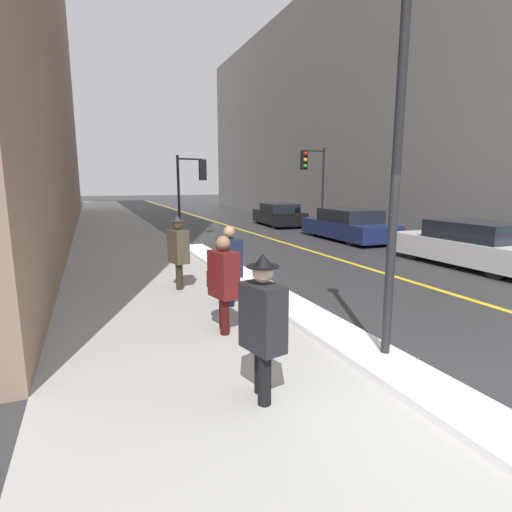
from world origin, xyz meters
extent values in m
plane|color=#2D2D30|center=(0.00, 0.00, 0.00)|extent=(160.00, 160.00, 0.00)
cube|color=#9E9B93|center=(-2.00, 15.00, 0.01)|extent=(4.00, 80.00, 0.01)
cube|color=gold|center=(4.00, 15.00, 0.00)|extent=(0.16, 80.00, 0.00)
cube|color=white|center=(0.24, 5.50, 0.06)|extent=(0.80, 12.86, 0.11)
cube|color=slate|center=(13.00, 22.00, 7.10)|extent=(6.00, 36.00, 14.20)
cylinder|color=black|center=(0.39, 1.28, 2.39)|extent=(0.12, 0.12, 4.78)
cylinder|color=black|center=(0.34, 14.53, 1.78)|extent=(0.11, 0.11, 3.56)
cylinder|color=black|center=(0.89, 14.55, 3.41)|extent=(1.10, 0.12, 0.07)
cube|color=black|center=(1.44, 14.58, 2.96)|extent=(0.31, 0.21, 0.90)
sphere|color=red|center=(1.43, 14.70, 3.25)|extent=(0.19, 0.19, 0.19)
sphere|color=orange|center=(1.43, 14.70, 2.96)|extent=(0.19, 0.19, 0.19)
sphere|color=green|center=(1.43, 14.70, 2.68)|extent=(0.19, 0.19, 0.19)
cylinder|color=black|center=(7.54, 14.51, 2.04)|extent=(0.11, 0.11, 4.09)
cylinder|color=black|center=(6.99, 14.51, 3.94)|extent=(1.10, 0.08, 0.07)
cube|color=black|center=(6.44, 14.50, 3.49)|extent=(0.30, 0.20, 0.90)
sphere|color=red|center=(6.44, 14.38, 3.77)|extent=(0.19, 0.19, 0.19)
sphere|color=orange|center=(6.44, 14.38, 3.49)|extent=(0.19, 0.19, 0.19)
sphere|color=green|center=(6.44, 14.38, 3.20)|extent=(0.19, 0.19, 0.19)
cylinder|color=black|center=(-1.53, 1.13, 0.42)|extent=(0.15, 0.15, 0.85)
cylinder|color=black|center=(-1.59, 0.87, 0.42)|extent=(0.15, 0.15, 0.85)
cube|color=black|center=(-1.56, 1.00, 0.96)|extent=(0.41, 0.57, 0.74)
sphere|color=beige|center=(-1.56, 1.00, 1.46)|extent=(0.23, 0.23, 0.23)
cylinder|color=black|center=(-1.56, 1.00, 1.53)|extent=(0.35, 0.35, 0.01)
cone|color=black|center=(-1.56, 1.00, 1.59)|extent=(0.22, 0.22, 0.14)
cylinder|color=#340C0C|center=(-1.29, 3.25, 0.42)|extent=(0.15, 0.15, 0.85)
cylinder|color=#340C0C|center=(-1.35, 3.00, 0.42)|extent=(0.15, 0.15, 0.85)
cube|color=#561414|center=(-1.32, 3.13, 0.97)|extent=(0.41, 0.57, 0.74)
sphere|color=#8C664C|center=(-1.32, 3.13, 1.47)|extent=(0.23, 0.23, 0.23)
cube|color=black|center=(-1.41, 3.47, 0.81)|extent=(0.15, 0.24, 0.28)
cylinder|color=black|center=(-0.73, 4.61, 0.42)|extent=(0.15, 0.15, 0.85)
cylinder|color=black|center=(-0.80, 4.36, 0.42)|extent=(0.15, 0.15, 0.85)
cube|color=#191E38|center=(-0.76, 4.48, 0.96)|extent=(0.41, 0.57, 0.74)
sphere|color=tan|center=(-0.76, 4.48, 1.47)|extent=(0.23, 0.23, 0.23)
cube|color=black|center=(-0.85, 4.83, 0.80)|extent=(0.15, 0.24, 0.28)
cylinder|color=#2A241B|center=(-1.40, 6.26, 0.43)|extent=(0.15, 0.15, 0.86)
cylinder|color=#2A241B|center=(-1.46, 6.00, 0.43)|extent=(0.15, 0.15, 0.86)
cube|color=#473D2D|center=(-1.43, 6.13, 0.98)|extent=(0.42, 0.58, 0.75)
sphere|color=#8C664C|center=(-1.43, 6.13, 1.49)|extent=(0.23, 0.23, 0.23)
cylinder|color=#28282D|center=(-1.43, 6.13, 1.56)|extent=(0.36, 0.36, 0.01)
cone|color=#28282D|center=(-1.43, 6.13, 1.63)|extent=(0.22, 0.22, 0.14)
cube|color=silver|center=(6.96, 5.41, 0.48)|extent=(1.82, 4.66, 0.64)
cube|color=black|center=(6.96, 5.29, 1.06)|extent=(1.67, 2.42, 0.52)
cylinder|color=black|center=(6.16, 6.85, 0.35)|extent=(0.18, 0.70, 0.70)
cylinder|color=black|center=(7.76, 6.85, 0.35)|extent=(0.18, 0.70, 0.70)
cylinder|color=black|center=(6.16, 3.97, 0.35)|extent=(0.18, 0.70, 0.70)
cube|color=navy|center=(6.91, 11.44, 0.46)|extent=(2.04, 4.94, 0.65)
cube|color=black|center=(6.91, 11.32, 1.05)|extent=(1.81, 2.59, 0.53)
cylinder|color=black|center=(6.15, 12.98, 0.31)|extent=(0.24, 0.62, 0.61)
cylinder|color=black|center=(7.78, 12.93, 0.31)|extent=(0.24, 0.62, 0.61)
cylinder|color=black|center=(6.05, 9.96, 0.31)|extent=(0.24, 0.62, 0.61)
cylinder|color=black|center=(7.68, 9.91, 0.31)|extent=(0.24, 0.62, 0.61)
cube|color=black|center=(6.70, 17.80, 0.49)|extent=(2.04, 4.29, 0.68)
cube|color=black|center=(6.69, 17.69, 1.05)|extent=(1.77, 2.28, 0.44)
cylinder|color=black|center=(6.01, 19.14, 0.33)|extent=(0.23, 0.68, 0.67)
cylinder|color=black|center=(7.55, 19.04, 0.33)|extent=(0.23, 0.68, 0.67)
cylinder|color=black|center=(5.84, 16.55, 0.33)|extent=(0.23, 0.68, 0.67)
cylinder|color=black|center=(7.38, 16.45, 0.33)|extent=(0.23, 0.68, 0.67)
camera|label=1|loc=(-3.20, -2.79, 2.39)|focal=28.00mm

